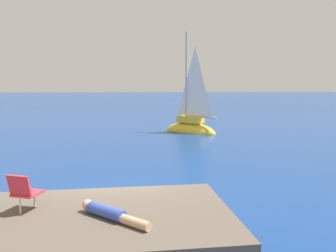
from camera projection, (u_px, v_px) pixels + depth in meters
ground_plane at (118, 211)px, 10.85m from camera, size 160.00×160.00×0.00m
shore_ledge at (77, 240)px, 7.70m from camera, size 6.49×4.20×1.03m
boulder_seaward at (166, 220)px, 10.18m from camera, size 0.98×1.18×0.73m
boulder_inland at (127, 224)px, 9.91m from camera, size 1.06×1.08×0.57m
sailboat_near at (191, 126)px, 25.99m from camera, size 3.77×3.45×7.27m
person_sunbather at (111, 214)px, 7.38m from camera, size 1.40×1.27×0.25m
beach_chair at (24, 190)px, 7.76m from camera, size 0.65×0.72×0.80m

